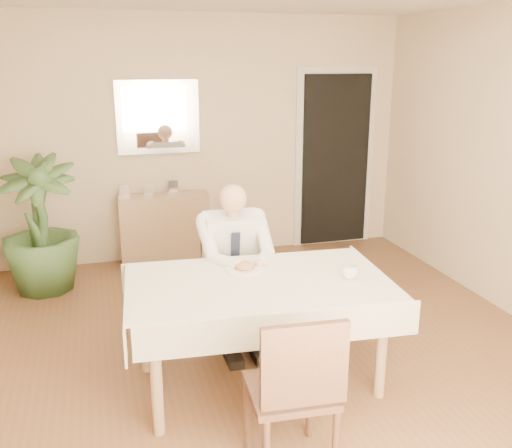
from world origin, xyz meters
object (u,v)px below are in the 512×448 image
object	(u,v)px
chair_near	(296,386)
coffee_mug	(349,272)
dining_table	(258,293)
chair_far	(228,273)
sideboard	(165,229)
seated_man	(237,260)
potted_palm	(39,225)

from	to	relation	value
chair_near	coffee_mug	xyz separation A→B (m)	(0.65, 0.78, 0.27)
dining_table	chair_far	world-z (taller)	chair_far
chair_far	chair_near	distance (m)	1.78
chair_far	coffee_mug	world-z (taller)	chair_far
sideboard	dining_table	bearing A→B (deg)	-80.64
dining_table	seated_man	size ratio (longest dim) A/B	1.43
dining_table	coffee_mug	bearing A→B (deg)	-7.71
coffee_mug	potted_palm	size ratio (longest dim) A/B	0.09
potted_palm	sideboard	bearing A→B (deg)	20.52
potted_palm	seated_man	bearing A→B (deg)	-45.51
dining_table	potted_palm	xyz separation A→B (m)	(-1.51, 2.13, -0.02)
seated_man	potted_palm	distance (m)	2.16
dining_table	potted_palm	size ratio (longest dim) A/B	1.39
coffee_mug	seated_man	bearing A→B (deg)	129.29
chair_far	potted_palm	distance (m)	1.98
coffee_mug	chair_far	bearing A→B (deg)	120.39
dining_table	potted_palm	world-z (taller)	potted_palm
chair_far	dining_table	bearing A→B (deg)	-89.16
chair_near	sideboard	size ratio (longest dim) A/B	1.00
chair_far	potted_palm	xyz separation A→B (m)	(-1.51, 1.26, 0.17)
chair_near	potted_palm	xyz separation A→B (m)	(-1.45, 3.04, 0.12)
chair_far	chair_near	bearing A→B (deg)	-91.10
coffee_mug	potted_palm	world-z (taller)	potted_palm
chair_near	sideboard	world-z (taller)	chair_near
coffee_mug	sideboard	world-z (taller)	coffee_mug
chair_far	seated_man	xyz separation A→B (m)	(0.00, -0.28, 0.21)
chair_near	seated_man	world-z (taller)	seated_man
sideboard	potted_palm	world-z (taller)	potted_palm
chair_near	sideboard	distance (m)	3.50
dining_table	chair_near	world-z (taller)	chair_near
dining_table	seated_man	distance (m)	0.59
dining_table	chair_far	xyz separation A→B (m)	(0.00, 0.88, -0.19)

